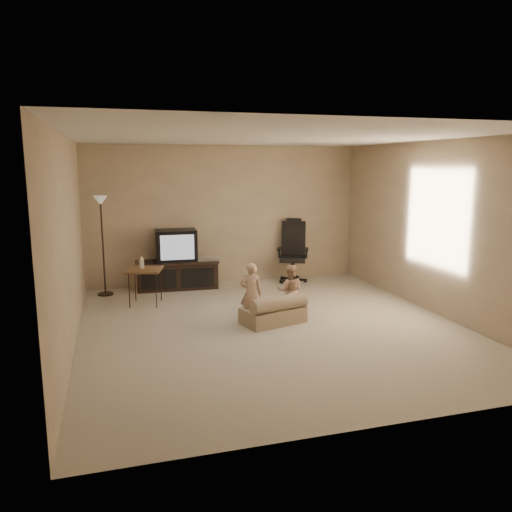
{
  "coord_description": "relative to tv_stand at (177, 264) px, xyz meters",
  "views": [
    {
      "loc": [
        -2.0,
        -6.14,
        2.15
      ],
      "look_at": [
        -0.04,
        0.6,
        0.86
      ],
      "focal_mm": 35.0,
      "sensor_mm": 36.0,
      "label": 1
    }
  ],
  "objects": [
    {
      "name": "side_table",
      "position": [
        -0.62,
        -0.9,
        0.12
      ],
      "size": [
        0.63,
        0.63,
        0.77
      ],
      "rotation": [
        0.0,
        0.0,
        -0.27
      ],
      "color": "brown",
      "rests_on": "floor"
    },
    {
      "name": "room_shell",
      "position": [
        0.93,
        -2.49,
        1.09
      ],
      "size": [
        5.5,
        5.5,
        5.5
      ],
      "color": "white",
      "rests_on": "floor"
    },
    {
      "name": "toddler_left",
      "position": [
        0.72,
        -2.26,
        -0.01
      ],
      "size": [
        0.35,
        0.29,
        0.84
      ],
      "primitive_type": "imported",
      "rotation": [
        0.0,
        0.0,
        2.89
      ],
      "color": "tan",
      "rests_on": "floor"
    },
    {
      "name": "office_chair",
      "position": [
        2.14,
        -0.07,
        -0.01
      ],
      "size": [
        0.71,
        0.72,
        1.17
      ],
      "rotation": [
        0.0,
        0.0,
        -0.4
      ],
      "color": "black",
      "rests_on": "floor"
    },
    {
      "name": "tv_stand",
      "position": [
        0.0,
        0.0,
        0.0
      ],
      "size": [
        1.47,
        0.6,
        1.04
      ],
      "rotation": [
        0.0,
        0.0,
        -0.05
      ],
      "color": "black",
      "rests_on": "floor"
    },
    {
      "name": "child_sofa",
      "position": [
        1.02,
        -2.39,
        -0.26
      ],
      "size": [
        0.94,
        0.69,
        0.41
      ],
      "rotation": [
        0.0,
        0.0,
        0.27
      ],
      "color": "tan",
      "rests_on": "floor"
    },
    {
      "name": "floor",
      "position": [
        0.93,
        -2.49,
        -0.43
      ],
      "size": [
        5.5,
        5.5,
        0.0
      ],
      "primitive_type": "plane",
      "color": "#C0AE98",
      "rests_on": "ground"
    },
    {
      "name": "toddler_right",
      "position": [
        1.33,
        -2.13,
        -0.05
      ],
      "size": [
        0.41,
        0.3,
        0.76
      ],
      "primitive_type": "imported",
      "rotation": [
        0.0,
        0.0,
        2.85
      ],
      "color": "tan",
      "rests_on": "floor"
    },
    {
      "name": "floor_lamp",
      "position": [
        -1.23,
        -0.13,
        0.77
      ],
      "size": [
        0.26,
        0.26,
        1.65
      ],
      "color": "black",
      "rests_on": "floor"
    }
  ]
}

